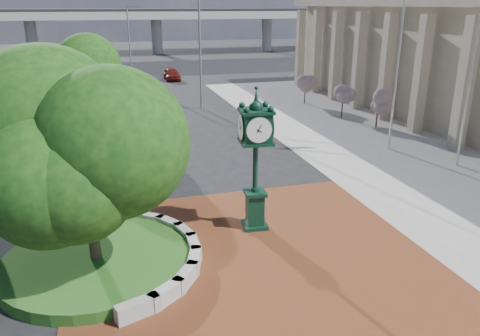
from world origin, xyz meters
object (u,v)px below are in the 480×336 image
at_px(post_clock, 256,155).
at_px(street_lamp_near, 203,36).
at_px(flagpole_a, 474,55).
at_px(flagpole_b, 399,51).
at_px(street_lamp_far, 131,38).
at_px(parked_car, 172,74).

bearing_deg(post_clock, street_lamp_near, 83.14).
bearing_deg(flagpole_a, flagpole_b, 116.17).
relative_size(post_clock, flagpole_b, 0.48).
bearing_deg(street_lamp_far, street_lamp_near, -74.43).
bearing_deg(parked_car, flagpole_a, -73.57).
bearing_deg(street_lamp_near, flagpole_b, -60.31).
xyz_separation_m(flagpole_b, street_lamp_near, (-8.17, 14.32, 0.13)).
distance_m(post_clock, flagpole_b, 13.54).
xyz_separation_m(post_clock, parked_car, (2.28, 38.21, -2.27)).
distance_m(flagpole_a, flagpole_b, 4.08).
distance_m(flagpole_a, street_lamp_near, 20.56).
bearing_deg(flagpole_b, street_lamp_far, 112.49).
bearing_deg(flagpole_a, parked_car, 106.80).
bearing_deg(parked_car, street_lamp_far, 175.42).
xyz_separation_m(flagpole_a, flagpole_b, (-1.80, 3.66, -0.10)).
distance_m(flagpole_b, street_lamp_near, 16.49).
height_order(street_lamp_near, street_lamp_far, street_lamp_near).
height_order(post_clock, flagpole_b, flagpole_b).
bearing_deg(flagpole_a, street_lamp_far, 112.89).
bearing_deg(street_lamp_near, post_clock, -96.86).
height_order(flagpole_b, street_lamp_near, flagpole_b).
relative_size(post_clock, street_lamp_near, 0.54).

